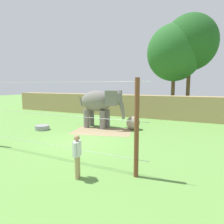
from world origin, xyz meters
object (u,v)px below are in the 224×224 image
Objects in this scene: elephant at (100,103)px; zookeeper at (77,155)px; enrichment_ball at (133,123)px; water_tub at (42,127)px.

zookeeper is at bearing -65.09° from elephant.
zookeeper reaches higher than enrichment_ball.
elephant is at bearing 114.91° from zookeeper.
enrichment_ball is 0.64× the size of zookeeper.
elephant is 9.43m from zookeeper.
water_tub is at bearing -142.29° from elephant.
enrichment_ball is at bearing 10.40° from elephant.
elephant is at bearing -169.60° from enrichment_ball.
elephant reaches higher than zookeeper.
enrichment_ball is 0.97× the size of water_tub.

